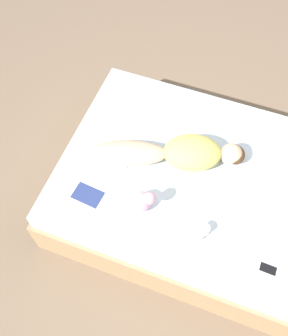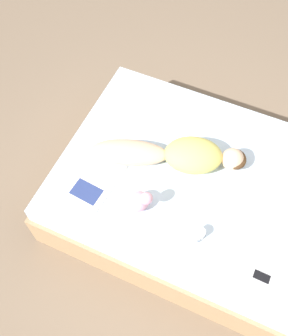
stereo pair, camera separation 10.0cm
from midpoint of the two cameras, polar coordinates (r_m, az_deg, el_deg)
name	(u,v)px [view 1 (the left image)]	position (r m, az deg, el deg)	size (l,w,h in m)	color
ground_plane	(189,204)	(3.58, 5.81, -5.25)	(12.00, 12.00, 0.00)	#7A6651
bed	(193,190)	(3.33, 6.22, -3.19)	(1.67, 2.17, 0.56)	tan
person	(176,153)	(3.06, 3.68, 2.16)	(0.60, 1.21, 0.20)	#DBB28E
open_magazine	(95,184)	(3.04, -8.06, -2.30)	(0.49, 0.36, 0.01)	silver
coffee_mug	(204,230)	(2.83, 7.69, -9.00)	(0.12, 0.08, 0.08)	white
cell_phone	(268,269)	(2.87, 16.57, -13.91)	(0.08, 0.14, 0.01)	silver
plush_toy	(144,201)	(2.85, -1.07, -4.81)	(0.16, 0.17, 0.21)	#DB9EB2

